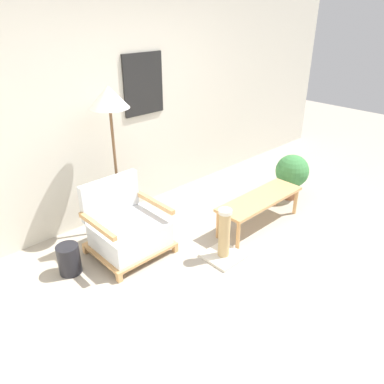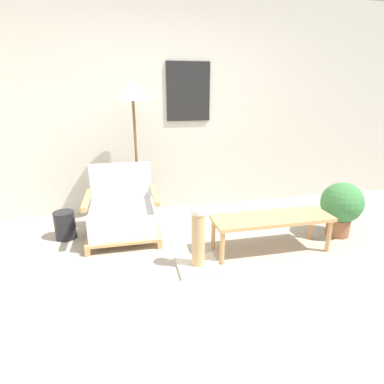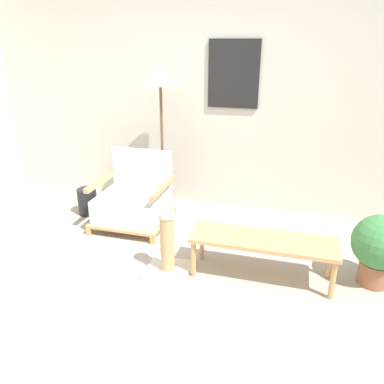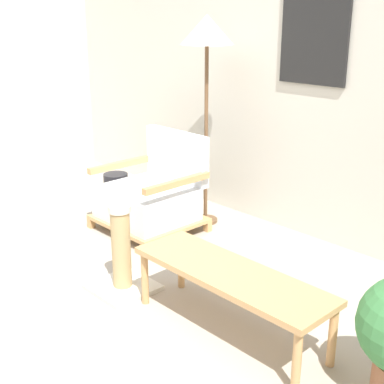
{
  "view_description": "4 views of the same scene",
  "coord_description": "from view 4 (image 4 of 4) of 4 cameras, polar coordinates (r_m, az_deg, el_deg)",
  "views": [
    {
      "loc": [
        -2.54,
        -1.57,
        2.41
      ],
      "look_at": [
        -0.01,
        1.1,
        0.55
      ],
      "focal_mm": 35.0,
      "sensor_mm": 36.0,
      "label": 1
    },
    {
      "loc": [
        -0.64,
        -1.8,
        1.54
      ],
      "look_at": [
        -0.01,
        1.1,
        0.55
      ],
      "focal_mm": 28.0,
      "sensor_mm": 36.0,
      "label": 2
    },
    {
      "loc": [
        0.89,
        -2.07,
        1.88
      ],
      "look_at": [
        -0.01,
        1.1,
        0.55
      ],
      "focal_mm": 35.0,
      "sensor_mm": 36.0,
      "label": 3
    },
    {
      "loc": [
        2.46,
        -1.22,
        1.7
      ],
      "look_at": [
        -0.01,
        1.1,
        0.55
      ],
      "focal_mm": 50.0,
      "sensor_mm": 36.0,
      "label": 4
    }
  ],
  "objects": [
    {
      "name": "scratching_post",
      "position": [
        3.43,
        -7.5,
        -7.22
      ],
      "size": [
        0.38,
        0.38,
        0.58
      ],
      "color": "beige",
      "rests_on": "ground_plane"
    },
    {
      "name": "coffee_table",
      "position": [
        2.93,
        4.1,
        -9.18
      ],
      "size": [
        1.2,
        0.38,
        0.37
      ],
      "color": "tan",
      "rests_on": "ground_plane"
    },
    {
      "name": "wall_back",
      "position": [
        4.21,
        11.14,
        13.66
      ],
      "size": [
        8.0,
        0.09,
        2.7
      ],
      "color": "beige",
      "rests_on": "ground_plane"
    },
    {
      "name": "ground_plane",
      "position": [
        3.23,
        -14.68,
        -13.73
      ],
      "size": [
        14.0,
        14.0,
        0.0
      ],
      "primitive_type": "plane",
      "color": "#A89E8E"
    },
    {
      "name": "vase",
      "position": [
        4.91,
        -8.09,
        0.2
      ],
      "size": [
        0.22,
        0.22,
        0.31
      ],
      "primitive_type": "cylinder",
      "color": "black",
      "rests_on": "ground_plane"
    },
    {
      "name": "armchair",
      "position": [
        4.33,
        -4.34,
        -0.48
      ],
      "size": [
        0.76,
        0.7,
        0.78
      ],
      "color": "tan",
      "rests_on": "ground_plane"
    },
    {
      "name": "floor_lamp",
      "position": [
        4.24,
        1.6,
        16.02
      ],
      "size": [
        0.41,
        0.41,
        1.68
      ],
      "color": "brown",
      "rests_on": "ground_plane"
    }
  ]
}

